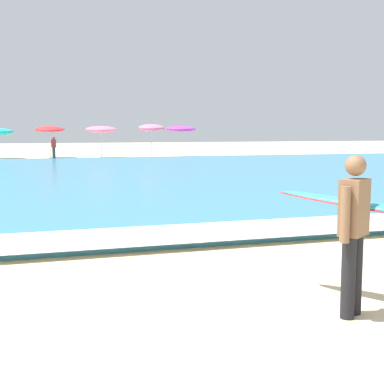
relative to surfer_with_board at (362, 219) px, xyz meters
name	(u,v)px	position (x,y,z in m)	size (l,w,h in m)	color
ground_plane	(203,384)	(-2.20, -1.13, -1.02)	(160.00, 160.00, 0.00)	beige
sea	(57,177)	(-2.20, 17.57, -0.95)	(120.00, 28.00, 0.14)	teal
surf_foam	(105,238)	(-2.20, 4.17, -0.88)	(120.00, 1.73, 0.01)	white
surfer_with_board	(362,219)	(0.00, 0.00, 0.00)	(1.54, 2.11, 1.73)	black
beach_umbrella_4	(50,129)	(-1.63, 34.89, 1.02)	(2.10, 2.13, 2.34)	beige
beach_umbrella_5	(101,129)	(1.96, 34.36, 1.00)	(2.23, 2.26, 2.34)	beige
beach_umbrella_6	(152,128)	(5.39, 32.99, 1.11)	(1.85, 1.89, 2.47)	beige
beach_umbrella_7	(181,129)	(7.83, 33.79, 1.05)	(2.24, 2.25, 2.33)	beige
beachgoer_near_row_left	(54,148)	(-1.57, 31.36, -0.18)	(0.32, 0.20, 1.58)	#383842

